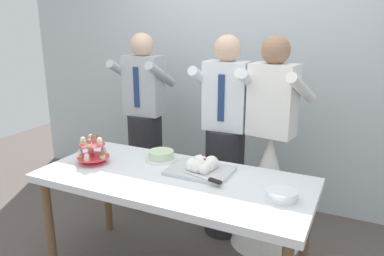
# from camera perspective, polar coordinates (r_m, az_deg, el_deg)

# --- Properties ---
(rear_wall) EXTENTS (5.20, 0.10, 2.90)m
(rear_wall) POSITION_cam_1_polar(r_m,az_deg,el_deg) (3.63, 8.37, 11.09)
(rear_wall) COLOR silver
(rear_wall) RESTS_ON ground_plane
(dessert_table) EXTENTS (1.80, 0.80, 0.78)m
(dessert_table) POSITION_cam_1_polar(r_m,az_deg,el_deg) (2.48, -2.86, -9.02)
(dessert_table) COLOR silver
(dessert_table) RESTS_ON ground_plane
(cupcake_stand) EXTENTS (0.23, 0.23, 0.21)m
(cupcake_stand) POSITION_cam_1_polar(r_m,az_deg,el_deg) (2.74, -14.97, -3.47)
(cupcake_stand) COLOR #D83F4C
(cupcake_stand) RESTS_ON dessert_table
(main_cake_tray) EXTENTS (0.43, 0.34, 0.12)m
(main_cake_tray) POSITION_cam_1_polar(r_m,az_deg,el_deg) (2.50, 1.31, -5.92)
(main_cake_tray) COLOR silver
(main_cake_tray) RESTS_ON dessert_table
(plate_stack) EXTENTS (0.18, 0.18, 0.05)m
(plate_stack) POSITION_cam_1_polar(r_m,az_deg,el_deg) (2.21, 13.62, -9.92)
(plate_stack) COLOR white
(plate_stack) RESTS_ON dessert_table
(round_cake) EXTENTS (0.24, 0.24, 0.07)m
(round_cake) POSITION_cam_1_polar(r_m,az_deg,el_deg) (2.74, -4.75, -4.22)
(round_cake) COLOR white
(round_cake) RESTS_ON dessert_table
(person_groom) EXTENTS (0.47, 0.50, 1.66)m
(person_groom) POSITION_cam_1_polar(r_m,az_deg,el_deg) (3.05, 5.08, -3.26)
(person_groom) COLOR #232328
(person_groom) RESTS_ON ground_plane
(person_bride) EXTENTS (0.56, 0.56, 1.66)m
(person_bride) POSITION_cam_1_polar(r_m,az_deg,el_deg) (3.00, 11.62, -7.26)
(person_bride) COLOR white
(person_bride) RESTS_ON ground_plane
(person_guest) EXTENTS (0.49, 0.51, 1.66)m
(person_guest) POSITION_cam_1_polar(r_m,az_deg,el_deg) (3.53, -7.21, -0.63)
(person_guest) COLOR #232328
(person_guest) RESTS_ON ground_plane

